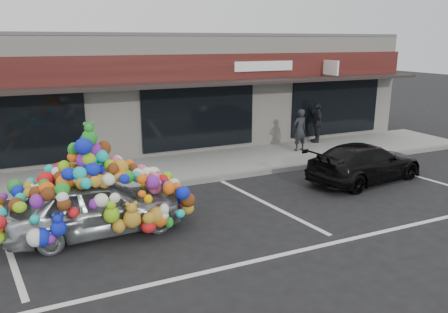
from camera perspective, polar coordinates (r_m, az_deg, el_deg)
name	(u,v)px	position (r m, az deg, el deg)	size (l,w,h in m)	color
ground	(164,226)	(10.09, -7.81, -8.93)	(90.00, 90.00, 0.00)	black
shop_building	(98,91)	(17.61, -16.11, 8.18)	(24.00, 7.20, 4.31)	silver
sidewalk	(126,175)	(13.72, -12.66, -2.32)	(26.00, 3.00, 0.15)	gray
kerb	(138,189)	(12.33, -11.20, -4.22)	(26.00, 0.18, 0.16)	slate
parking_stripe_left	(8,249)	(9.97, -26.38, -10.73)	(0.12, 4.40, 0.01)	silver
parking_stripe_mid	(267,204)	(11.29, 5.69, -6.19)	(0.12, 4.40, 0.01)	silver
parking_stripe_right	(421,178)	(14.64, 24.36, -2.52)	(0.12, 4.40, 0.01)	silver
lane_line	(295,252)	(8.97, 9.29, -12.17)	(14.00, 0.12, 0.01)	silver
toy_car	(95,199)	(9.76, -16.51, -5.30)	(2.72, 4.04, 2.31)	#93979D
black_sedan	(365,162)	(13.56, 17.96, -0.75)	(3.89, 1.58, 1.13)	black
pedestrian_a	(300,130)	(16.07, 9.85, 3.43)	(0.56, 0.37, 1.53)	black
pedestrian_c	(317,123)	(17.57, 12.02, 4.36)	(0.38, 0.92, 1.57)	#242227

